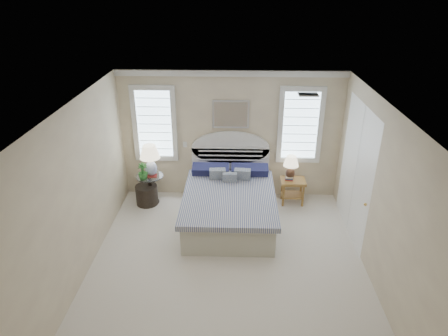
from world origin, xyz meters
TOP-DOWN VIEW (x-y plane):
  - floor at (0.00, 0.00)m, footprint 4.50×5.00m
  - ceiling at (0.00, 0.00)m, footprint 4.50×5.00m
  - wall_back at (0.00, 2.50)m, footprint 4.50×0.02m
  - wall_left at (-2.25, 0.00)m, footprint 0.02×5.00m
  - wall_right at (2.25, 0.00)m, footprint 0.02×5.00m
  - crown_molding at (0.00, 2.46)m, footprint 4.50×0.08m
  - hvac_vent at (1.20, 0.80)m, footprint 0.30×0.20m
  - switch_plate at (-0.95, 2.48)m, footprint 0.08×0.01m
  - window_left at (-1.55, 2.48)m, footprint 0.90×0.06m
  - window_right at (1.40, 2.48)m, footprint 0.90×0.06m
  - painting at (0.00, 2.46)m, footprint 0.74×0.04m
  - closet_door at (2.23, 1.20)m, footprint 0.02×1.80m
  - bed at (0.00, 1.46)m, footprint 1.72×2.28m
  - side_table_left at (-1.65, 2.05)m, footprint 0.56×0.56m
  - nightstand_right at (1.30, 2.15)m, footprint 0.50×0.40m
  - floor_pot at (-1.73, 2.00)m, footprint 0.46×0.46m
  - lamp_left at (-1.61, 2.08)m, footprint 0.45×0.45m
  - lamp_right at (1.24, 2.21)m, footprint 0.40×0.40m
  - potted_plant at (-1.74, 1.89)m, footprint 0.25×0.25m
  - books_left at (-1.58, 2.02)m, footprint 0.22×0.18m
  - books_right at (1.21, 2.15)m, footprint 0.17×0.13m

SIDE VIEW (x-z plane):
  - floor at x=0.00m, z-range -0.01..0.01m
  - floor_pot at x=-1.73m, z-range 0.00..0.41m
  - bed at x=0.00m, z-range -0.35..1.12m
  - nightstand_right at x=1.30m, z-range 0.12..0.65m
  - side_table_left at x=-1.65m, z-range 0.07..0.70m
  - books_right at x=1.21m, z-range 0.53..0.59m
  - books_left at x=-1.58m, z-range 0.63..0.66m
  - potted_plant at x=-1.74m, z-range 0.63..0.98m
  - lamp_right at x=1.24m, z-range 0.59..1.10m
  - lamp_left at x=-1.61m, z-range 0.70..1.37m
  - switch_plate at x=-0.95m, z-range 1.09..1.21m
  - closet_door at x=2.23m, z-range 0.00..2.40m
  - wall_back at x=0.00m, z-range 0.00..2.70m
  - wall_left at x=-2.25m, z-range 0.00..2.70m
  - wall_right at x=2.25m, z-range 0.00..2.70m
  - window_left at x=-1.55m, z-range 0.80..2.40m
  - window_right at x=1.40m, z-range 0.80..2.40m
  - painting at x=0.00m, z-range 1.53..2.11m
  - crown_molding at x=0.00m, z-range 2.58..2.70m
  - hvac_vent at x=1.20m, z-range 2.67..2.69m
  - ceiling at x=0.00m, z-range 2.70..2.71m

